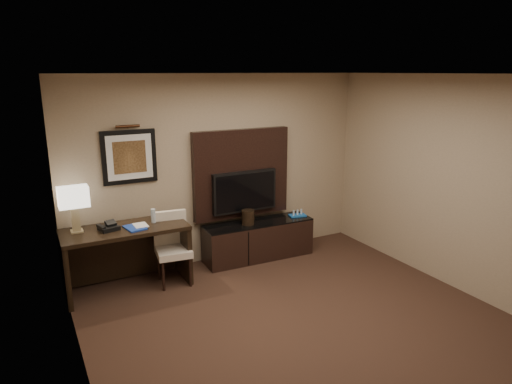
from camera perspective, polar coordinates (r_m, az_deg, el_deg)
floor at (r=5.09m, az=7.87°, el=-17.70°), size 4.50×5.00×0.01m
ceiling at (r=4.30m, az=9.17°, el=14.34°), size 4.50×5.00×0.01m
wall_back at (r=6.62m, az=-4.40°, el=2.84°), size 4.50×0.01×2.70m
wall_left at (r=3.72m, az=-21.03°, el=-7.88°), size 0.01×5.00×2.70m
wall_right at (r=6.09m, az=25.82°, el=0.30°), size 0.01×5.00×2.70m
desk at (r=6.11m, az=-15.81°, el=-7.97°), size 1.55×0.68×0.83m
credenza at (r=6.85m, az=0.27°, el=-6.00°), size 1.66×0.51×0.57m
tv_wall_panel at (r=6.71m, az=-1.83°, el=2.33°), size 1.50×0.12×1.30m
tv at (r=6.68m, az=-1.44°, el=0.07°), size 1.00×0.08×0.60m
artwork at (r=6.15m, az=-15.56°, el=4.25°), size 0.70×0.04×0.70m
picture_light at (r=6.06m, az=-15.74°, el=7.91°), size 0.04×0.04×0.30m
desk_chair at (r=6.10m, az=-10.28°, el=-7.25°), size 0.50×0.55×0.91m
table_lamp at (r=5.92m, az=-21.72°, el=-2.13°), size 0.36×0.23×0.55m
desk_phone at (r=5.92m, az=-17.94°, el=-4.04°), size 0.26×0.24×0.11m
blue_folder at (r=5.91m, az=-14.90°, el=-4.32°), size 0.26×0.32×0.02m
book at (r=5.91m, az=-15.08°, el=-3.28°), size 0.17×0.02×0.22m
water_bottle at (r=6.05m, az=-12.72°, el=-2.92°), size 0.07×0.07×0.18m
ice_bucket at (r=6.63m, az=-1.01°, el=-3.17°), size 0.20×0.20×0.21m
minibar_tray at (r=7.05m, az=5.20°, el=-2.64°), size 0.28×0.20×0.09m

